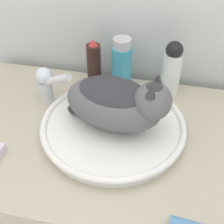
{
  "coord_description": "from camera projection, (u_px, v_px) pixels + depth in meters",
  "views": [
    {
      "loc": [
        0.13,
        -0.33,
        1.47
      ],
      "look_at": [
        -0.01,
        0.3,
        0.91
      ],
      "focal_mm": 50.0,
      "sensor_mm": 36.0,
      "label": 1
    }
  ],
  "objects": [
    {
      "name": "vanity_counter",
      "position": [
        115.0,
        213.0,
        1.18
      ],
      "size": [
        1.05,
        0.6,
        0.82
      ],
      "color": "#B2A893",
      "rests_on": "ground_plane"
    },
    {
      "name": "sink_basin",
      "position": [
        113.0,
        126.0,
        0.91
      ],
      "size": [
        0.42,
        0.42,
        0.04
      ],
      "color": "white",
      "rests_on": "vanity_counter"
    },
    {
      "name": "lotion_bottle_white",
      "position": [
        172.0,
        69.0,
        1.01
      ],
      "size": [
        0.06,
        0.06,
        0.19
      ],
      "color": "silver",
      "rests_on": "vanity_counter"
    },
    {
      "name": "mouthwash_bottle",
      "position": [
        122.0,
        65.0,
        1.04
      ],
      "size": [
        0.07,
        0.07,
        0.19
      ],
      "color": "teal",
      "rests_on": "vanity_counter"
    },
    {
      "name": "faucet",
      "position": [
        47.0,
        83.0,
        0.98
      ],
      "size": [
        0.14,
        0.08,
        0.15
      ],
      "rotation": [
        0.0,
        0.0,
        -0.37
      ],
      "color": "silver",
      "rests_on": "vanity_counter"
    },
    {
      "name": "hairspray_can_black",
      "position": [
        94.0,
        64.0,
        1.06
      ],
      "size": [
        0.05,
        0.05,
        0.17
      ],
      "color": "#331E19",
      "rests_on": "vanity_counter"
    },
    {
      "name": "cat",
      "position": [
        118.0,
        101.0,
        0.85
      ],
      "size": [
        0.31,
        0.29,
        0.18
      ],
      "rotation": [
        0.0,
        0.0,
        6.09
      ],
      "color": "#56565B",
      "rests_on": "sink_basin"
    }
  ]
}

